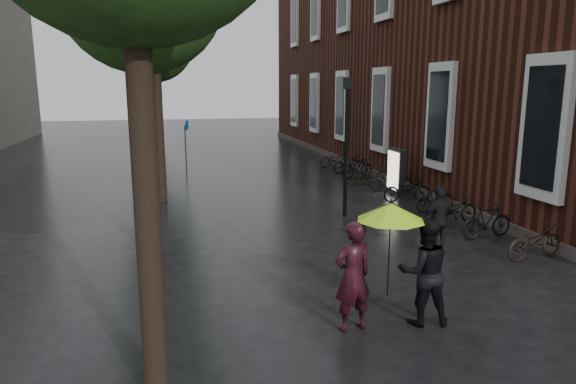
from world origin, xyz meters
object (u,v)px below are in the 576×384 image
object	(u,v)px
parked_bicycles	(397,184)
ad_lightbox	(396,171)
person_burgundy	(353,276)
lamp_post	(347,134)
person_black	(424,271)
pedestrian_walking	(439,220)

from	to	relation	value
parked_bicycles	ad_lightbox	distance (m)	0.54
person_burgundy	parked_bicycles	bearing A→B (deg)	-131.16
person_burgundy	lamp_post	distance (m)	7.88
person_black	pedestrian_walking	world-z (taller)	person_black
person_burgundy	pedestrian_walking	xyz separation A→B (m)	(3.47, 3.30, -0.11)
person_black	lamp_post	world-z (taller)	lamp_post
person_burgundy	person_black	bearing A→B (deg)	165.57
person_burgundy	pedestrian_walking	distance (m)	4.79
person_burgundy	parked_bicycles	distance (m)	11.11
person_burgundy	ad_lightbox	distance (m)	11.41
person_black	ad_lightbox	xyz separation A→B (m)	(4.24, 10.06, -0.06)
person_black	lamp_post	xyz separation A→B (m)	(1.24, 7.34, 1.66)
person_burgundy	parked_bicycles	xyz separation A→B (m)	(5.43, 9.68, -0.49)
person_burgundy	ad_lightbox	xyz separation A→B (m)	(5.50, 10.00, -0.07)
lamp_post	ad_lightbox	bearing A→B (deg)	42.15
pedestrian_walking	ad_lightbox	bearing A→B (deg)	-106.90
person_burgundy	lamp_post	bearing A→B (deg)	-120.88
person_black	lamp_post	bearing A→B (deg)	-89.20
person_black	pedestrian_walking	distance (m)	4.02
person_black	parked_bicycles	bearing A→B (deg)	-102.73
person_black	person_burgundy	bearing A→B (deg)	7.86
ad_lightbox	lamp_post	bearing A→B (deg)	-135.79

